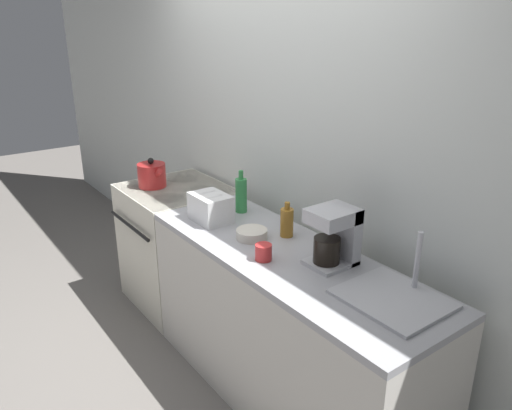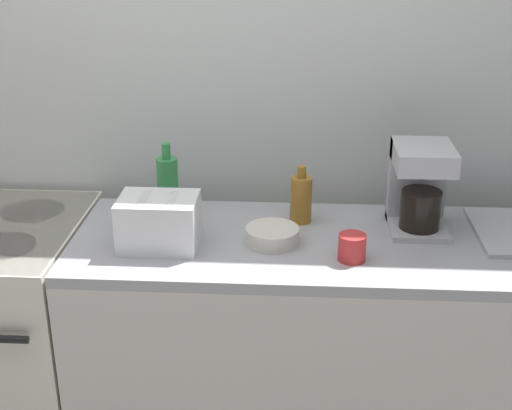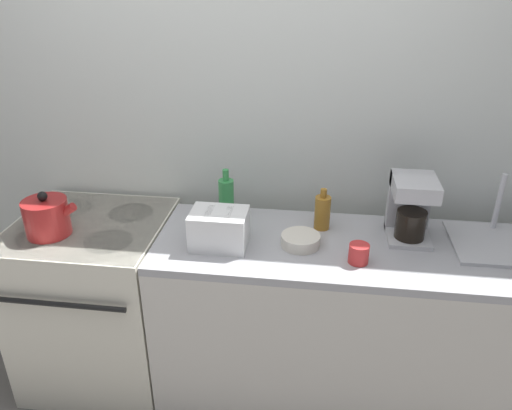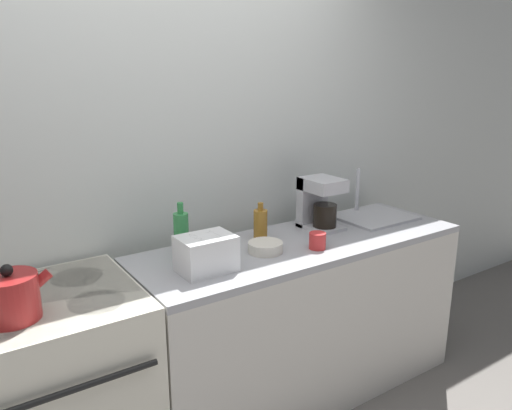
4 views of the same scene
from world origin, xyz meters
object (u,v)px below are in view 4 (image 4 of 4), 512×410
object	(u,v)px
stove	(56,394)
coffee_maker	(319,201)
bottle_amber	(260,224)
cup_red	(317,241)
kettle	(11,297)
toaster	(206,253)
bowl	(265,247)
bottle_green	(181,234)

from	to	relation	value
stove	coffee_maker	size ratio (longest dim) A/B	3.10
coffee_maker	bottle_amber	bearing A→B (deg)	177.12
bottle_amber	cup_red	world-z (taller)	bottle_amber
kettle	bottle_amber	distance (m)	1.25
kettle	toaster	distance (m)	0.79
stove	cup_red	world-z (taller)	cup_red
coffee_maker	cup_red	distance (m)	0.36
bowl	toaster	bearing A→B (deg)	-172.79
toaster	kettle	bearing A→B (deg)	-179.69
cup_red	bowl	world-z (taller)	cup_red
toaster	cup_red	size ratio (longest dim) A/B	2.89
stove	bowl	size ratio (longest dim) A/B	5.22
stove	kettle	world-z (taller)	kettle
bottle_amber	stove	bearing A→B (deg)	-174.38
kettle	cup_red	bearing A→B (deg)	-2.30
stove	bowl	xyz separation A→B (m)	(1.01, -0.06, 0.46)
toaster	coffee_maker	size ratio (longest dim) A/B	0.84
kettle	toaster	world-z (taller)	kettle
bottle_amber	bottle_green	xyz separation A→B (m)	(-0.45, 0.01, 0.03)
cup_red	toaster	bearing A→B (deg)	174.25
cup_red	bowl	bearing A→B (deg)	156.80
kettle	coffee_maker	bearing A→B (deg)	7.15
bottle_green	cup_red	size ratio (longest dim) A/B	3.16
bottle_amber	cup_red	xyz separation A→B (m)	(0.15, -0.28, -0.04)
cup_red	bowl	size ratio (longest dim) A/B	0.49
coffee_maker	bottle_green	world-z (taller)	coffee_maker
toaster	bottle_amber	size ratio (longest dim) A/B	1.23
bottle_green	bowl	distance (m)	0.41
stove	bottle_amber	xyz separation A→B (m)	(1.10, 0.11, 0.52)
stove	cup_red	xyz separation A→B (m)	(1.26, -0.17, 0.48)
bottle_green	stove	bearing A→B (deg)	-169.83
bottle_green	toaster	bearing A→B (deg)	-87.43
stove	coffee_maker	world-z (taller)	coffee_maker
bottle_green	cup_red	bearing A→B (deg)	-25.29
stove	kettle	distance (m)	0.55
kettle	cup_red	size ratio (longest dim) A/B	2.96
stove	bottle_green	size ratio (longest dim) A/B	3.36
toaster	bottle_green	size ratio (longest dim) A/B	0.92
bottle_green	bowl	world-z (taller)	bottle_green
stove	bottle_green	xyz separation A→B (m)	(0.65, 0.12, 0.55)
kettle	toaster	size ratio (longest dim) A/B	1.02
coffee_maker	bowl	distance (m)	0.51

